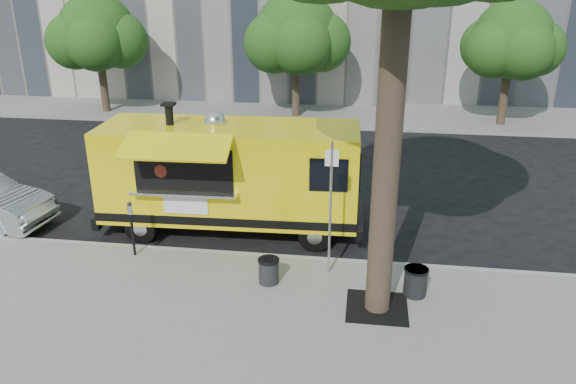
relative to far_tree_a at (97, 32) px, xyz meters
name	(u,v)px	position (x,y,z in m)	size (l,w,h in m)	color
ground	(271,243)	(10.00, -12.30, -3.78)	(120.00, 120.00, 0.00)	black
sidewalk	(235,336)	(10.00, -16.30, -3.70)	(60.00, 6.00, 0.15)	gray
curb	(264,258)	(10.00, -13.23, -3.70)	(60.00, 0.14, 0.16)	#999993
far_sidewalk	(319,114)	(10.00, 1.20, -3.70)	(60.00, 5.00, 0.15)	gray
tree_well	(377,307)	(12.60, -15.10, -3.62)	(1.20, 1.20, 0.02)	black
far_tree_a	(97,32)	(0.00, 0.00, 0.00)	(3.42, 3.42, 5.36)	#33261C
far_tree_b	(296,33)	(9.00, 0.40, 0.06)	(3.60, 3.60, 5.50)	#33261C
far_tree_c	(512,39)	(18.00, 0.10, -0.06)	(3.24, 3.24, 5.21)	#33261C
sign_post	(331,201)	(11.55, -13.85, -1.93)	(0.28, 0.06, 3.00)	silver
parking_meter	(131,222)	(7.00, -13.65, -2.79)	(0.11, 0.11, 1.33)	black
food_truck	(229,174)	(8.85, -11.73, -2.22)	(6.79, 3.27, 3.32)	yellow
trash_bin_left	(269,270)	(10.32, -14.44, -3.33)	(0.46, 0.46, 0.55)	black
trash_bin_right	(415,281)	(13.36, -14.51, -3.30)	(0.50, 0.50, 0.61)	black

